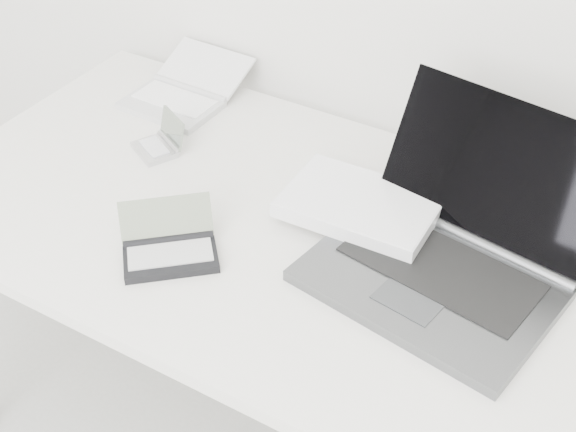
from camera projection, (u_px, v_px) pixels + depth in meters
The scene contains 5 objects.
desk at pixel (312, 252), 1.56m from camera, with size 1.60×0.80×0.73m.
laptop_large at pixel (422, 237), 1.46m from camera, with size 0.59×0.48×0.27m.
netbook_open_white at pixel (181, 94), 1.91m from camera, with size 0.22×0.28×0.07m.
pda_silver at pixel (160, 144), 1.74m from camera, with size 0.13×0.13×0.08m.
palmtop_charcoal at pixel (170, 248), 1.47m from camera, with size 0.22×0.21×0.09m.
Camera 1 is at (0.55, 0.52, 1.72)m, focal length 50.00 mm.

